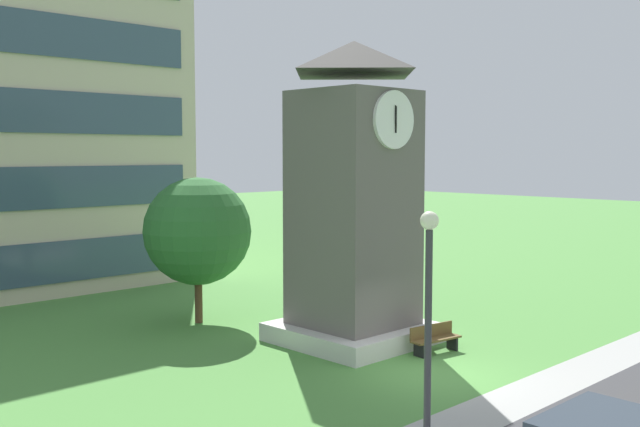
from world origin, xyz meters
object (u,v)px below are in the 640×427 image
object	(u,v)px
clock_tower	(354,210)
tree_streetside	(198,231)
park_bench	(435,338)
street_lamp	(428,310)

from	to	relation	value
clock_tower	tree_streetside	world-z (taller)	clock_tower
park_bench	street_lamp	size ratio (longest dim) A/B	0.36
clock_tower	tree_streetside	size ratio (longest dim) A/B	1.83
park_bench	street_lamp	xyz separation A→B (m)	(-7.13, -5.22, 2.79)
street_lamp	tree_streetside	size ratio (longest dim) A/B	0.96
park_bench	tree_streetside	xyz separation A→B (m)	(-2.96, 8.59, 2.94)
clock_tower	park_bench	world-z (taller)	clock_tower
clock_tower	tree_streetside	bearing A→B (deg)	110.52
tree_streetside	street_lamp	bearing A→B (deg)	-106.81
tree_streetside	clock_tower	bearing A→B (deg)	-69.48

